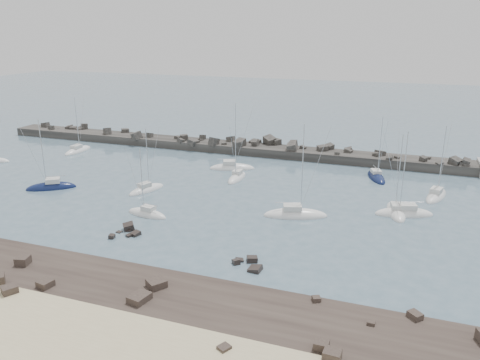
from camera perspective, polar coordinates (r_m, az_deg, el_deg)
name	(u,v)px	position (r m, az deg, el deg)	size (l,w,h in m)	color
ground	(183,215)	(69.87, -6.98, -4.22)	(400.00, 400.00, 0.00)	#496273
sand_strip	(18,346)	(47.10, -25.46, -17.78)	(140.00, 14.00, 1.00)	beige
rock_shelf	(89,288)	(53.30, -17.98, -12.40)	(140.00, 12.27, 1.93)	#2C231E
rock_cluster_near	(128,231)	(65.35, -13.49, -6.03)	(3.71, 4.65, 1.62)	black
rock_cluster_far	(251,265)	(55.22, 1.31, -10.34)	(4.07, 3.62, 1.36)	black
breakwater	(229,149)	(105.69, -1.32, 3.74)	(115.00, 7.93, 5.28)	#2C2A27
sailboat_1	(78,151)	(111.24, -19.15, 3.36)	(2.62, 8.26, 13.06)	white
sailboat_2	(51,188)	(86.86, -22.01, -0.87)	(8.24, 6.72, 13.23)	#0F1A41
sailboat_3	(147,190)	(80.97, -11.33, -1.21)	(4.60, 7.56, 11.55)	white
sailboat_4	(232,168)	(91.87, -1.00, 1.44)	(9.25, 5.59, 14.02)	white
sailboat_5	(147,214)	(70.49, -11.26, -4.12)	(7.00, 3.04, 10.91)	white
sailboat_6	(237,178)	(85.68, -0.39, 0.22)	(2.26, 7.18, 11.53)	white
sailboat_7	(295,215)	(69.25, 6.74, -4.29)	(9.83, 5.62, 14.85)	white
sailboat_8	(376,178)	(89.69, 16.27, 0.29)	(4.96, 8.27, 12.52)	#0F1A41
sailboat_9	(404,214)	(73.38, 19.37, -3.93)	(8.95, 5.00, 13.60)	white
sailboat_10	(396,212)	(73.76, 18.46, -3.72)	(4.06, 8.41, 12.81)	white
sailboat_12	(436,197)	(82.76, 22.78, -1.87)	(4.65, 8.30, 12.72)	white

